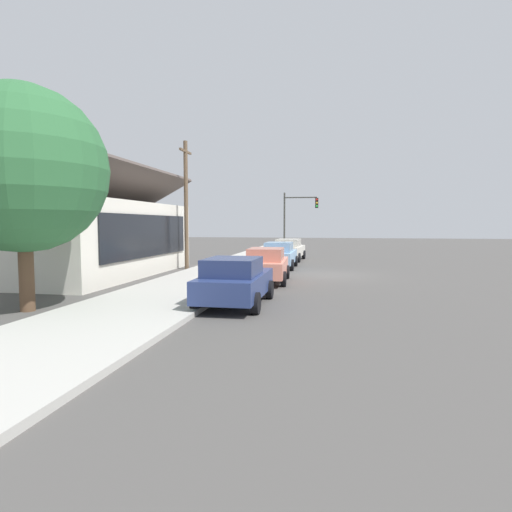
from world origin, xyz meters
The scene contains 11 objects.
ground_plane centered at (0.00, 0.00, 0.00)m, with size 120.00×120.00×0.00m, color #4C4947.
sidewalk_curb centered at (0.00, 5.60, 0.08)m, with size 60.00×4.20×0.16m, color #B2AFA8.
car_navy centered at (-9.12, 2.77, 0.81)m, with size 4.34×2.08×1.59m.
car_coral centered at (-3.45, 2.61, 0.81)m, with size 4.39×2.10×1.59m.
car_skyblue centered at (2.81, 2.81, 0.81)m, with size 4.34×1.94×1.59m.
car_ivory centered at (8.42, 2.82, 0.82)m, with size 4.96×2.14×1.59m.
storefront_building centered at (-2.22, 11.98, 2.03)m, with size 12.65×6.56×5.57m.
shade_tree centered at (-11.16, 8.84, 4.31)m, with size 5.03×5.03×6.84m.
traffic_light_main centered at (12.10, 2.54, 3.49)m, with size 0.37×2.79×5.20m.
utility_pole_wooden centered at (1.49, 8.20, 3.93)m, with size 1.80×0.24×7.50m.
fire_hydrant_red centered at (3.12, 4.20, 0.50)m, with size 0.22×0.22×0.71m.
Camera 1 is at (-22.69, -0.41, 2.68)m, focal length 30.05 mm.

